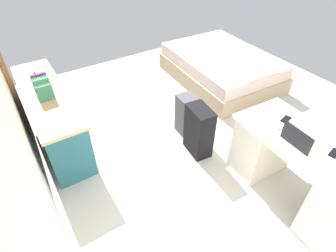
{
  "coord_description": "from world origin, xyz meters",
  "views": [
    {
      "loc": [
        -2.1,
        1.91,
        2.48
      ],
      "look_at": [
        -0.19,
        0.7,
        0.6
      ],
      "focal_mm": 29.2,
      "sensor_mm": 36.0,
      "label": 1
    }
  ],
  "objects_px": {
    "bed": "(222,67)",
    "suitcase_spare_grey": "(189,117)",
    "cell_phone_near_laptop": "(334,153)",
    "cell_phone_by_mouse": "(286,119)",
    "desk": "(299,171)",
    "suitcase_black": "(199,131)",
    "laptop": "(299,141)",
    "computer_mouse": "(280,126)",
    "credenza": "(52,116)",
    "figurine_small": "(35,74)"
  },
  "relations": [
    {
      "from": "bed",
      "to": "suitcase_spare_grey",
      "type": "xyz_separation_m",
      "value": [
        -0.86,
        1.33,
        0.04
      ]
    },
    {
      "from": "cell_phone_near_laptop",
      "to": "cell_phone_by_mouse",
      "type": "height_order",
      "value": "same"
    },
    {
      "from": "desk",
      "to": "bed",
      "type": "distance_m",
      "value": 2.49
    },
    {
      "from": "suitcase_black",
      "to": "laptop",
      "type": "bearing_deg",
      "value": -155.19
    },
    {
      "from": "suitcase_black",
      "to": "laptop",
      "type": "xyz_separation_m",
      "value": [
        -1.01,
        -0.33,
        0.46
      ]
    },
    {
      "from": "computer_mouse",
      "to": "suitcase_spare_grey",
      "type": "bearing_deg",
      "value": 18.62
    },
    {
      "from": "credenza",
      "to": "bed",
      "type": "xyz_separation_m",
      "value": [
        0.01,
        -2.84,
        -0.12
      ]
    },
    {
      "from": "suitcase_black",
      "to": "suitcase_spare_grey",
      "type": "distance_m",
      "value": 0.35
    },
    {
      "from": "desk",
      "to": "credenza",
      "type": "distance_m",
      "value": 2.93
    },
    {
      "from": "figurine_small",
      "to": "credenza",
      "type": "bearing_deg",
      "value": -179.78
    },
    {
      "from": "desk",
      "to": "laptop",
      "type": "relative_size",
      "value": 4.58
    },
    {
      "from": "desk",
      "to": "laptop",
      "type": "height_order",
      "value": "laptop"
    },
    {
      "from": "desk",
      "to": "suitcase_black",
      "type": "relative_size",
      "value": 2.27
    },
    {
      "from": "laptop",
      "to": "computer_mouse",
      "type": "xyz_separation_m",
      "value": [
        0.26,
        -0.06,
        -0.03
      ]
    },
    {
      "from": "desk",
      "to": "figurine_small",
      "type": "distance_m",
      "value": 3.27
    },
    {
      "from": "credenza",
      "to": "bed",
      "type": "bearing_deg",
      "value": -89.85
    },
    {
      "from": "bed",
      "to": "computer_mouse",
      "type": "distance_m",
      "value": 2.27
    },
    {
      "from": "cell_phone_near_laptop",
      "to": "credenza",
      "type": "bearing_deg",
      "value": 26.66
    },
    {
      "from": "bed",
      "to": "suitcase_black",
      "type": "relative_size",
      "value": 3.02
    },
    {
      "from": "desk",
      "to": "cell_phone_by_mouse",
      "type": "distance_m",
      "value": 0.53
    },
    {
      "from": "suitcase_spare_grey",
      "to": "cell_phone_near_laptop",
      "type": "distance_m",
      "value": 1.71
    },
    {
      "from": "laptop",
      "to": "cell_phone_near_laptop",
      "type": "height_order",
      "value": "laptop"
    },
    {
      "from": "suitcase_spare_grey",
      "to": "computer_mouse",
      "type": "relative_size",
      "value": 5.62
    },
    {
      "from": "suitcase_black",
      "to": "laptop",
      "type": "height_order",
      "value": "laptop"
    },
    {
      "from": "credenza",
      "to": "bed",
      "type": "distance_m",
      "value": 2.84
    },
    {
      "from": "laptop",
      "to": "suitcase_spare_grey",
      "type": "bearing_deg",
      "value": 10.04
    },
    {
      "from": "computer_mouse",
      "to": "credenza",
      "type": "bearing_deg",
      "value": 46.42
    },
    {
      "from": "desk",
      "to": "computer_mouse",
      "type": "xyz_separation_m",
      "value": [
        0.33,
        0.04,
        0.37
      ]
    },
    {
      "from": "computer_mouse",
      "to": "cell_phone_near_laptop",
      "type": "xyz_separation_m",
      "value": [
        -0.5,
        -0.12,
        -0.01
      ]
    },
    {
      "from": "suitcase_black",
      "to": "cell_phone_near_laptop",
      "type": "bearing_deg",
      "value": -151.3
    },
    {
      "from": "suitcase_black",
      "to": "bed",
      "type": "bearing_deg",
      "value": -43.26
    },
    {
      "from": "computer_mouse",
      "to": "suitcase_black",
      "type": "bearing_deg",
      "value": 30.78
    },
    {
      "from": "desk",
      "to": "figurine_small",
      "type": "bearing_deg",
      "value": 34.64
    },
    {
      "from": "suitcase_spare_grey",
      "to": "figurine_small",
      "type": "bearing_deg",
      "value": 53.85
    },
    {
      "from": "suitcase_black",
      "to": "desk",
      "type": "bearing_deg",
      "value": -151.97
    },
    {
      "from": "credenza",
      "to": "figurine_small",
      "type": "xyz_separation_m",
      "value": [
        0.4,
        0.0,
        0.42
      ]
    },
    {
      "from": "desk",
      "to": "computer_mouse",
      "type": "height_order",
      "value": "computer_mouse"
    },
    {
      "from": "desk",
      "to": "cell_phone_by_mouse",
      "type": "height_order",
      "value": "cell_phone_by_mouse"
    },
    {
      "from": "cell_phone_near_laptop",
      "to": "laptop",
      "type": "bearing_deg",
      "value": 24.23
    },
    {
      "from": "desk",
      "to": "credenza",
      "type": "xyz_separation_m",
      "value": [
        2.27,
        1.85,
        -0.02
      ]
    },
    {
      "from": "suitcase_black",
      "to": "suitcase_spare_grey",
      "type": "bearing_deg",
      "value": -9.27
    },
    {
      "from": "suitcase_spare_grey",
      "to": "cell_phone_by_mouse",
      "type": "bearing_deg",
      "value": -153.04
    },
    {
      "from": "suitcase_black",
      "to": "cell_phone_by_mouse",
      "type": "distance_m",
      "value": 0.98
    },
    {
      "from": "suitcase_black",
      "to": "suitcase_spare_grey",
      "type": "height_order",
      "value": "suitcase_black"
    },
    {
      "from": "bed",
      "to": "laptop",
      "type": "relative_size",
      "value": 6.1
    },
    {
      "from": "credenza",
      "to": "laptop",
      "type": "distance_m",
      "value": 2.85
    },
    {
      "from": "credenza",
      "to": "suitcase_spare_grey",
      "type": "relative_size",
      "value": 3.2
    },
    {
      "from": "bed",
      "to": "cell_phone_by_mouse",
      "type": "relative_size",
      "value": 14.47
    },
    {
      "from": "bed",
      "to": "suitcase_spare_grey",
      "type": "relative_size",
      "value": 3.5
    },
    {
      "from": "computer_mouse",
      "to": "figurine_small",
      "type": "distance_m",
      "value": 2.96
    }
  ]
}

